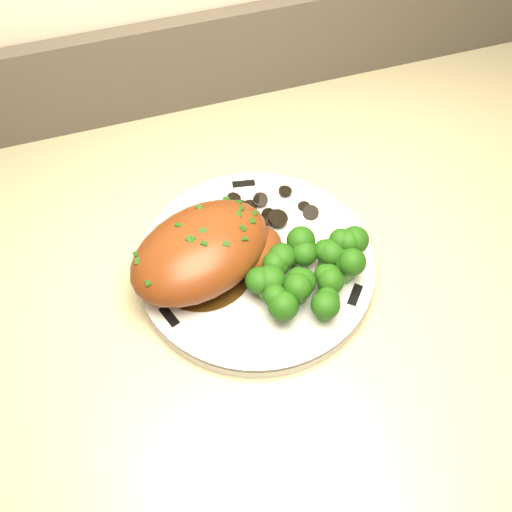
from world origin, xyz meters
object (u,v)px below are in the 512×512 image
object	(u,v)px
chicken_breast	(206,251)
broccoli_florets	(310,273)
counter	(411,415)
plate	(256,266)

from	to	relation	value
chicken_breast	broccoli_florets	size ratio (longest dim) A/B	1.57
counter	chicken_breast	xyz separation A→B (m)	(-0.30, 0.06, 0.52)
plate	counter	bearing A→B (deg)	-11.27
counter	broccoli_florets	distance (m)	0.56
counter	broccoli_florets	xyz separation A→B (m)	(-0.21, 0.01, 0.51)
chicken_breast	broccoli_florets	bearing A→B (deg)	-51.23
counter	chicken_breast	size ratio (longest dim) A/B	12.39
plate	broccoli_florets	bearing A→B (deg)	-46.08
plate	chicken_breast	size ratio (longest dim) A/B	1.35
counter	chicken_breast	world-z (taller)	counter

